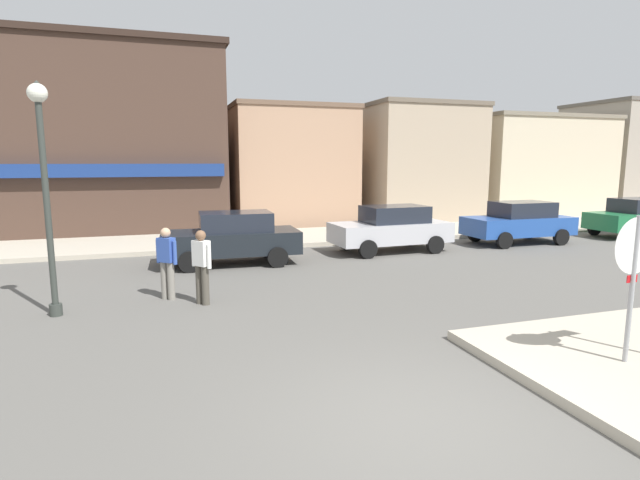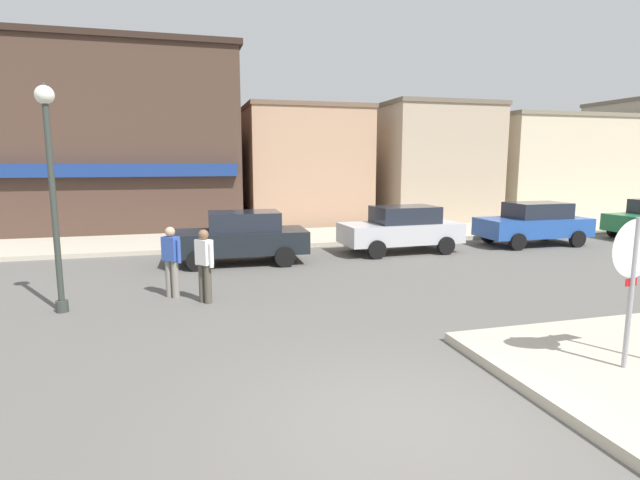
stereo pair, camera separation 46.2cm
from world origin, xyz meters
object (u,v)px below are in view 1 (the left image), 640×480
Objects in this scene: lamp_post at (44,166)px; pedestrian_crossing_near at (202,265)px; parked_car_fourth at (637,217)px; parked_car_nearest at (232,237)px; pedestrian_crossing_far at (167,261)px; parked_car_third at (519,222)px; parked_car_second at (391,228)px; stop_sign at (633,270)px.

lamp_post is 3.55m from pedestrian_crossing_near.
pedestrian_crossing_near reaches higher than parked_car_fourth.
pedestrian_crossing_far is at bearing -119.46° from parked_car_nearest.
pedestrian_crossing_near reaches higher than parked_car_third.
parked_car_third is (14.84, 4.49, -2.15)m from lamp_post.
lamp_post is at bearing -135.76° from parked_car_nearest.
lamp_post is 21.18m from parked_car_fourth.
parked_car_second is at bearing -179.94° from parked_car_fourth.
pedestrian_crossing_near is at bearing -106.90° from parked_car_nearest.
parked_car_fourth is (5.76, -0.07, 0.00)m from parked_car_third.
stop_sign reaches higher than parked_car_second.
parked_car_second and parked_car_fourth have the same top height.
parked_car_third is at bearing 179.29° from parked_car_fourth.
parked_car_nearest is 5.45m from parked_car_second.
parked_car_fourth is 2.51× the size of pedestrian_crossing_near.
pedestrian_crossing_near is (-1.24, -4.07, 0.06)m from parked_car_nearest.
pedestrian_crossing_far is (-6.27, 6.12, -0.65)m from stop_sign.
lamp_post is at bearing -165.27° from pedestrian_crossing_far.
pedestrian_crossing_near is at bearing -159.13° from parked_car_third.
pedestrian_crossing_far reaches higher than parked_car_third.
parked_car_second is 8.04m from pedestrian_crossing_near.
stop_sign is at bearing -44.34° from pedestrian_crossing_far.
parked_car_third and parked_car_fourth have the same top height.
parked_car_second is at bearing 4.35° from parked_car_nearest.
lamp_post is 1.12× the size of parked_car_second.
stop_sign is at bearing -122.54° from parked_car_third.
parked_car_nearest is 2.52× the size of pedestrian_crossing_far.
parked_car_nearest is 4.25m from pedestrian_crossing_near.
pedestrian_crossing_near is (-11.98, -4.57, 0.06)m from parked_car_third.
parked_car_nearest is 1.00× the size of parked_car_second.
pedestrian_crossing_near is at bearing -146.10° from parked_car_second.
parked_car_second is (5.44, 0.41, 0.00)m from parked_car_nearest.
pedestrian_crossing_far is at bearing -162.81° from parked_car_third.
parked_car_third is 2.49× the size of pedestrian_crossing_near.
parked_car_third is at bearing 17.19° from pedestrian_crossing_far.
parked_car_third is 0.99× the size of parked_car_fourth.
pedestrian_crossing_near is at bearing 135.46° from stop_sign.
parked_car_second is 11.06m from parked_car_fourth.
parked_car_second is (1.10, 9.96, -0.71)m from stop_sign.
stop_sign is 11.94m from parked_car_third.
parked_car_fourth is (12.17, 9.97, -0.71)m from stop_sign.
parked_car_third is (6.41, 10.05, -0.71)m from stop_sign.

